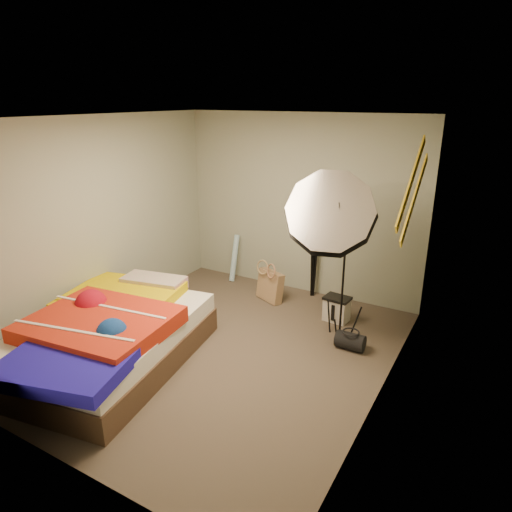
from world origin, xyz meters
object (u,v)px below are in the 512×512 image
Objects in this scene: tote_bag at (270,286)px; bed at (108,336)px; duffel_bag at (350,341)px; camera_tripod at (314,249)px; photo_umbrella at (331,215)px; camera_case at (337,310)px; wrapping_roll at (234,258)px.

tote_bag is 0.17× the size of bed.
camera_tripod reaches higher than duffel_bag.
tote_bag is at bearing -136.38° from camera_tripod.
camera_case is at bearing 93.96° from photo_umbrella.
camera_tripod is at bearing 140.74° from camera_case.
wrapping_roll reaches higher than bed.
camera_case is 2.75m from bed.
camera_tripod is at bearing 130.21° from duffel_bag.
duffel_bag is at bearing -3.95° from tote_bag.
bed is at bearing -137.88° from photo_umbrella.
photo_umbrella reaches higher than camera_case.
duffel_bag is 2.63m from bed.
wrapping_roll is 0.29× the size of bed.
photo_umbrella is at bearing 167.20° from duffel_bag.
photo_umbrella reaches higher than tote_bag.
duffel_bag is (2.22, -1.09, -0.26)m from wrapping_roll.
duffel_bag is 0.26× the size of camera_tripod.
camera_tripod is at bearing 66.85° from tote_bag.
tote_bag is 1.77m from photo_umbrella.
photo_umbrella is (1.05, -0.64, 1.28)m from tote_bag.
camera_case is 0.97m from camera_tripod.
tote_bag is 0.59× the size of wrapping_roll.
camera_tripod is at bearing 119.57° from photo_umbrella.
wrapping_roll is 2.63m from bed.
duffel_bag is (1.40, -0.72, -0.11)m from tote_bag.
camera_tripod is (-0.95, 1.15, 0.60)m from duffel_bag.
tote_bag is 0.20× the size of photo_umbrella.
tote_bag is 1.31× the size of duffel_bag.
bed is (-2.12, -1.53, 0.22)m from duffel_bag.
duffel_bag is (0.38, -0.58, -0.05)m from camera_case.
bed is 2.06× the size of camera_tripod.
bed is at bearing -113.77° from camera_tripod.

